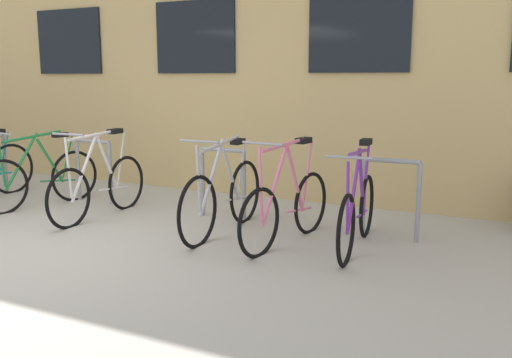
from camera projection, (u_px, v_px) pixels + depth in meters
name	position (u px, v px, depth m)	size (l,w,h in m)	color
ground_plane	(28.00, 248.00, 5.56)	(42.00, 42.00, 0.00)	#B2ADA0
storefront_building	(270.00, 38.00, 10.21)	(28.00, 5.14, 4.75)	tan
bike_rack	(154.00, 169.00, 7.07)	(6.62, 0.05, 0.86)	gray
bicycle_white	(99.00, 185.00, 6.71)	(0.44, 1.74, 1.08)	black
bicycle_pink	(287.00, 206.00, 5.65)	(0.44, 1.68, 1.10)	black
bicycle_silver	(223.00, 197.00, 6.03)	(0.44, 1.82, 1.09)	black
bicycle_green	(40.00, 178.00, 7.27)	(0.54, 1.70, 1.03)	black
bicycle_purple	(358.00, 211.00, 5.47)	(0.44, 1.69, 1.08)	black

